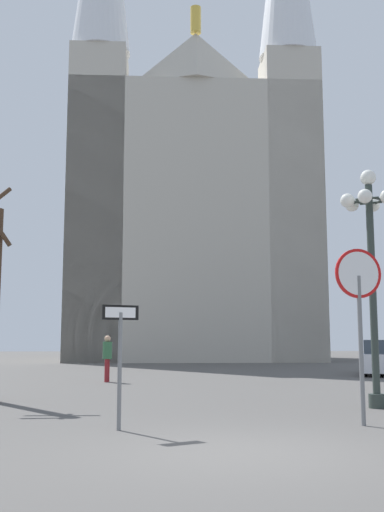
{
  "coord_description": "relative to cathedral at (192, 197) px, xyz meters",
  "views": [
    {
      "loc": [
        -1.2,
        -8.18,
        1.51
      ],
      "look_at": [
        0.48,
        17.36,
        4.96
      ],
      "focal_mm": 42.54,
      "sensor_mm": 36.0,
      "label": 1
    }
  ],
  "objects": [
    {
      "name": "ground_plane",
      "position": [
        -1.59,
        -33.67,
        -11.36
      ],
      "size": [
        120.0,
        120.0,
        0.0
      ],
      "primitive_type": "plane",
      "color": "#514F4C"
    },
    {
      "name": "cathedral",
      "position": [
        0.0,
        0.0,
        0.0
      ],
      "size": [
        16.53,
        13.19,
        38.13
      ],
      "color": "#BCB5A5",
      "rests_on": "ground"
    },
    {
      "name": "pedestrian_walking",
      "position": [
        -4.31,
        -20.63,
        -10.42
      ],
      "size": [
        0.32,
        0.32,
        1.58
      ],
      "color": "maroon",
      "rests_on": "ground"
    },
    {
      "name": "street_lamp",
      "position": [
        2.07,
        -28.78,
        -7.82
      ],
      "size": [
        1.31,
        1.18,
        5.28
      ],
      "color": "#2D3833",
      "rests_on": "ground"
    },
    {
      "name": "stop_sign",
      "position": [
        0.87,
        -31.34,
        -9.16
      ],
      "size": [
        0.88,
        0.19,
        3.08
      ],
      "color": "slate",
      "rests_on": "ground"
    },
    {
      "name": "one_way_arrow_sign",
      "position": [
        -3.32,
        -31.59,
        -10.04
      ],
      "size": [
        0.6,
        0.32,
        2.05
      ],
      "color": "slate",
      "rests_on": "ground"
    }
  ]
}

